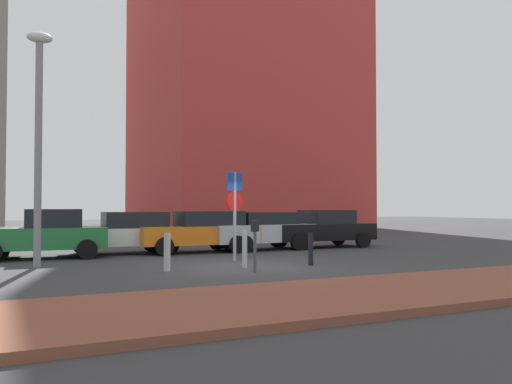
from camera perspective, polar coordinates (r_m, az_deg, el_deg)
The scene contains 14 objects.
ground_plane at distance 15.00m, azimuth -1.34°, elevation -8.04°, with size 120.00×120.00×0.00m, color #38383A.
sidewalk_brick at distance 10.20m, azimuth 12.14°, elevation -10.64°, with size 40.00×3.46×0.14m, color brown.
parked_car_green at distance 18.68m, azimuth -21.87°, elevation -4.19°, with size 4.15×2.25×1.61m.
parked_car_white at distance 19.65m, azimuth -13.61°, elevation -4.19°, with size 4.26×2.05×1.50m.
parked_car_orange at distance 19.78m, azimuth -5.93°, elevation -4.16°, with size 4.43×1.94×1.52m.
parked_car_silver at distance 20.77m, azimuth 0.57°, elevation -4.09°, with size 4.38×2.12×1.47m.
parked_car_black at distance 22.22m, azimuth 7.04°, elevation -3.92°, with size 4.51×2.00×1.55m.
parking_sign_post at distance 16.48m, azimuth -2.30°, elevation -1.39°, with size 0.59×0.17×2.77m.
parking_meter at distance 13.61m, azimuth -0.12°, elevation -5.04°, with size 0.18×0.14×1.33m.
street_lamp at distance 16.19m, azimuth -22.33°, elevation 6.45°, with size 0.70×0.36×6.61m.
traffic_bollard_near at distance 14.11m, azimuth -9.53°, elevation -6.39°, with size 0.17×0.17×0.99m, color #B7B7BC.
traffic_bollard_mid at distance 14.66m, azimuth -1.23°, elevation -6.17°, with size 0.14×0.14×1.02m, color #B7B7BC.
traffic_bollard_far at distance 15.38m, azimuth 5.90°, elevation -6.12°, with size 0.14×0.14×0.93m, color black.
building_colorful_midrise at distance 48.74m, azimuth -1.74°, elevation 14.31°, with size 16.42×17.32×30.12m, color #BF3833.
Camera 1 is at (-6.20, -13.55, 1.67)m, focal length 37.23 mm.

